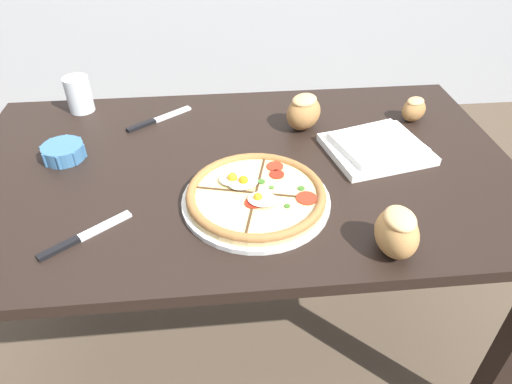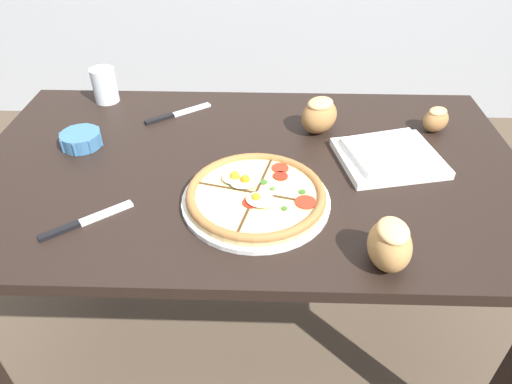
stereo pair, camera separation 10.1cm
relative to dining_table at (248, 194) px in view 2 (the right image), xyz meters
The scene contains 11 objects.
ground_plane 0.62m from the dining_table, ahead, with size 12.00×12.00×0.00m, color brown.
dining_table is the anchor object (origin of this frame).
pizza 0.19m from the dining_table, 80.69° to the right, with size 0.33×0.33×0.05m.
ramekin_bowl 0.47m from the dining_table, behind, with size 0.11×0.11×0.04m.
napkin_folded 0.38m from the dining_table, ahead, with size 0.28×0.26×0.04m.
bread_piece_near 0.56m from the dining_table, 19.34° to the left, with size 0.10×0.09×0.07m.
bread_piece_mid 0.46m from the dining_table, 49.65° to the right, with size 0.08×0.11×0.10m.
bread_piece_far 0.29m from the dining_table, 41.36° to the left, with size 0.14×0.14×0.10m.
knife_main 0.42m from the dining_table, 145.38° to the right, with size 0.17×0.14×0.01m.
knife_spare 0.35m from the dining_table, 131.25° to the left, with size 0.18×0.14×0.01m.
water_glass 0.58m from the dining_table, 143.46° to the left, with size 0.07×0.07×0.10m.
Camera 2 is at (0.05, -0.95, 1.37)m, focal length 32.00 mm.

